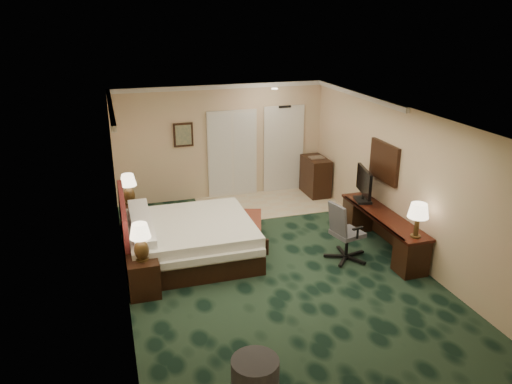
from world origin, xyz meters
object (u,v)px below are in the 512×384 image
object	(u,v)px
nightstand_far	(131,216)
lamp_near	(141,242)
bed_bench	(249,232)
desk_chair	(348,231)
desk	(382,232)
lamp_far	(129,189)
minibar	(315,176)
ottoman	(255,375)
bed	(191,240)
nightstand_near	(144,277)
tv	(364,185)

from	to	relation	value
nightstand_far	lamp_near	xyz separation A→B (m)	(0.02, -2.64, 0.64)
bed_bench	desk_chair	distance (m)	1.93
desk	lamp_far	bearing A→B (deg)	152.31
lamp_near	minibar	world-z (taller)	lamp_near
ottoman	desk_chair	world-z (taller)	desk_chair
bed	bed_bench	world-z (taller)	bed
bed_bench	desk_chair	xyz separation A→B (m)	(1.51, -1.14, 0.33)
bed_bench	ottoman	xyz separation A→B (m)	(-1.05, -3.85, -0.02)
lamp_near	ottoman	bearing A→B (deg)	-67.45
lamp_far	minibar	size ratio (longest dim) A/B	0.68
desk	minibar	distance (m)	3.14
nightstand_near	tv	bearing A→B (deg)	13.25
tv	lamp_far	bearing A→B (deg)	172.76
nightstand_near	tv	size ratio (longest dim) A/B	0.70
nightstand_far	desk_chair	size ratio (longest dim) A/B	0.50
bed	desk	xyz separation A→B (m)	(3.51, -0.70, 0.00)
ottoman	desk_chair	xyz separation A→B (m)	(2.56, 2.71, 0.35)
bed	tv	xyz separation A→B (m)	(3.47, 0.04, 0.69)
bed_bench	ottoman	distance (m)	3.99
lamp_near	tv	distance (m)	4.53
lamp_near	desk_chair	size ratio (longest dim) A/B	0.55
lamp_near	tv	world-z (taller)	tv
lamp_far	tv	xyz separation A→B (m)	(4.43, -1.62, 0.17)
lamp_near	lamp_far	distance (m)	2.67
bed	ottoman	size ratio (longest dim) A/B	3.81
lamp_near	bed_bench	size ratio (longest dim) A/B	0.46
minibar	desk	bearing A→B (deg)	-89.80
desk_chair	lamp_near	bearing A→B (deg)	169.51
nightstand_near	minibar	world-z (taller)	minibar
desk	minibar	size ratio (longest dim) A/B	2.63
desk_chair	ottoman	bearing A→B (deg)	-146.13
nightstand_far	ottoman	xyz separation A→B (m)	(1.09, -5.21, -0.07)
bed	tv	distance (m)	3.54
desk	lamp_near	bearing A→B (deg)	-175.87
desk	desk_chair	distance (m)	0.87
bed_bench	tv	bearing A→B (deg)	11.81
bed_bench	tv	size ratio (longest dim) A/B	1.55
bed_bench	desk	size ratio (longest dim) A/B	0.55
tv	minibar	bearing A→B (deg)	102.03
lamp_far	ottoman	xyz separation A→B (m)	(1.09, -5.24, -0.66)
bed	lamp_far	bearing A→B (deg)	120.21
tv	desk_chair	world-z (taller)	tv
nightstand_near	nightstand_far	xyz separation A→B (m)	(-0.02, 2.63, -0.02)
bed	ottoman	world-z (taller)	bed
nightstand_far	lamp_near	distance (m)	2.72
desk	nightstand_near	bearing A→B (deg)	-176.05
bed_bench	desk	xyz separation A→B (m)	(2.34, -0.96, 0.12)
ottoman	tv	world-z (taller)	tv
nightstand_near	bed	bearing A→B (deg)	46.81
lamp_near	desk_chair	xyz separation A→B (m)	(3.63, 0.14, -0.36)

